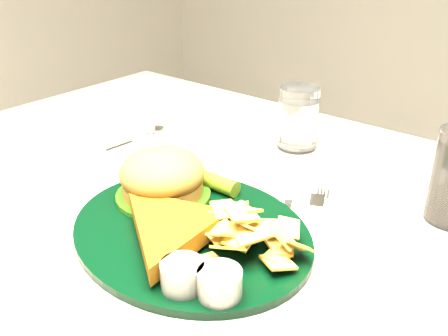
% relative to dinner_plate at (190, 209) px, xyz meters
% --- Properties ---
extents(dinner_plate, '(0.38, 0.33, 0.08)m').
position_rel_dinner_plate_xyz_m(dinner_plate, '(0.00, 0.00, 0.00)').
color(dinner_plate, black).
rests_on(dinner_plate, table).
extents(water_glass, '(0.08, 0.08, 0.11)m').
position_rel_dinner_plate_xyz_m(water_glass, '(-0.04, 0.33, 0.02)').
color(water_glass, white).
rests_on(water_glass, table).
extents(fork_napkin, '(0.18, 0.19, 0.01)m').
position_rel_dinner_plate_xyz_m(fork_napkin, '(0.08, 0.10, -0.03)').
color(fork_napkin, white).
rests_on(fork_napkin, table).
extents(spoon, '(0.05, 0.15, 0.01)m').
position_rel_dinner_plate_xyz_m(spoon, '(-0.29, 0.15, -0.03)').
color(spoon, white).
rests_on(spoon, table).
extents(ramekin, '(0.06, 0.06, 0.03)m').
position_rel_dinner_plate_xyz_m(ramekin, '(-0.33, 0.22, -0.02)').
color(ramekin, white).
rests_on(ramekin, table).
extents(wrapped_straw, '(0.21, 0.18, 0.01)m').
position_rel_dinner_plate_xyz_m(wrapped_straw, '(-0.13, 0.28, -0.03)').
color(wrapped_straw, white).
rests_on(wrapped_straw, table).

